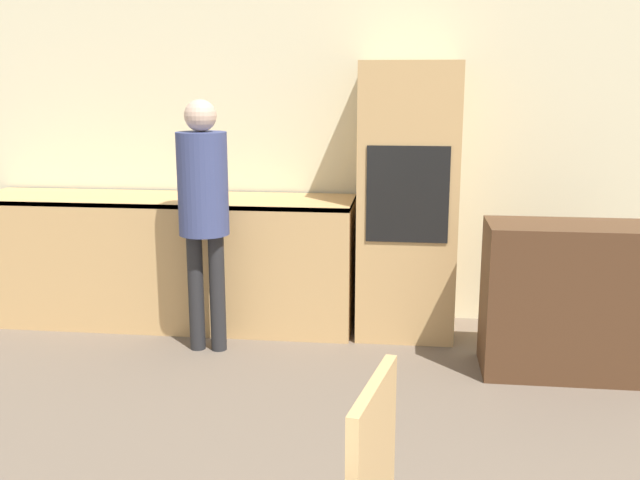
% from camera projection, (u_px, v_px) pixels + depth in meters
% --- Properties ---
extents(wall_back, '(7.09, 0.05, 2.60)m').
position_uv_depth(wall_back, '(369.00, 136.00, 4.96)').
color(wall_back, beige).
rests_on(wall_back, ground_plane).
extents(kitchen_counter, '(2.61, 0.60, 0.89)m').
position_uv_depth(kitchen_counter, '(166.00, 258.00, 4.97)').
color(kitchen_counter, tan).
rests_on(kitchen_counter, ground_plane).
extents(oven_unit, '(0.63, 0.59, 1.79)m').
position_uv_depth(oven_unit, '(407.00, 201.00, 4.69)').
color(oven_unit, tan).
rests_on(oven_unit, ground_plane).
extents(sideboard, '(0.92, 0.45, 0.88)m').
position_uv_depth(sideboard, '(565.00, 300.00, 4.09)').
color(sideboard, '#51331E').
rests_on(sideboard, ground_plane).
extents(person_standing, '(0.31, 0.31, 1.57)m').
position_uv_depth(person_standing, '(203.00, 198.00, 4.33)').
color(person_standing, '#262628').
rests_on(person_standing, ground_plane).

